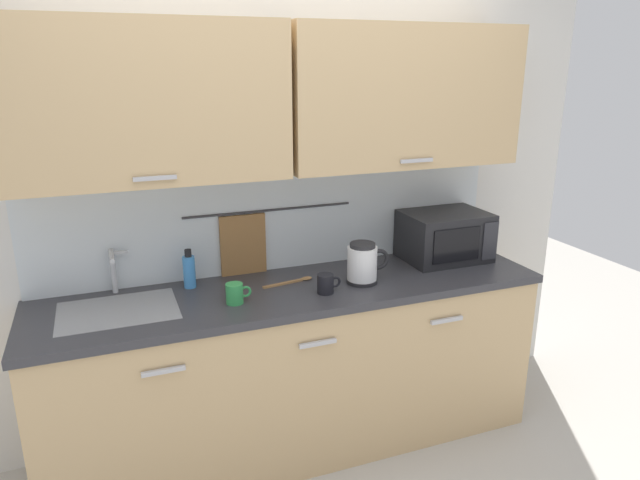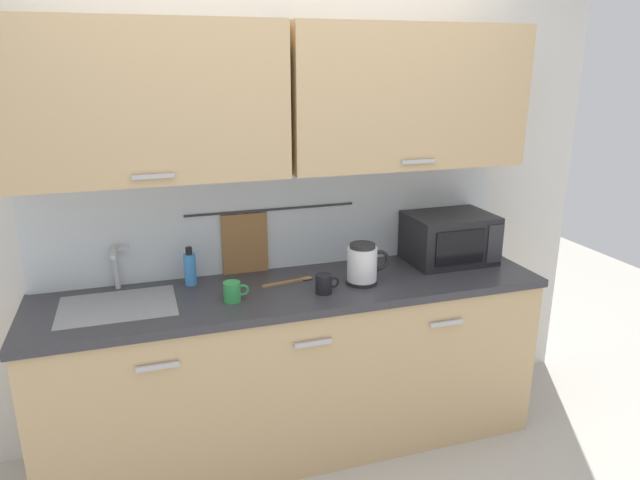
# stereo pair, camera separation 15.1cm
# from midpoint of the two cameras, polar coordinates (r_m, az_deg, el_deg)

# --- Properties ---
(ground) EXTENTS (8.00, 8.00, 0.00)m
(ground) POSITION_cam_midpoint_polar(r_m,az_deg,el_deg) (3.09, -1.80, -22.37)
(ground) COLOR #B7B2A8
(counter_unit) EXTENTS (2.53, 0.64, 0.90)m
(counter_unit) POSITION_cam_midpoint_polar(r_m,az_deg,el_deg) (3.07, -3.99, -12.42)
(counter_unit) COLOR tan
(counter_unit) RESTS_ON ground
(back_wall_assembly) EXTENTS (3.70, 0.41, 2.50)m
(back_wall_assembly) POSITION_cam_midpoint_polar(r_m,az_deg,el_deg) (2.93, -5.58, 8.35)
(back_wall_assembly) COLOR silver
(back_wall_assembly) RESTS_ON ground
(sink_faucet) EXTENTS (0.09, 0.17, 0.22)m
(sink_faucet) POSITION_cam_midpoint_polar(r_m,az_deg,el_deg) (2.93, -21.17, -2.40)
(sink_faucet) COLOR #B2B5BA
(sink_faucet) RESTS_ON counter_unit
(microwave) EXTENTS (0.46, 0.35, 0.27)m
(microwave) POSITION_cam_midpoint_polar(r_m,az_deg,el_deg) (3.29, 10.94, 0.39)
(microwave) COLOR black
(microwave) RESTS_ON counter_unit
(electric_kettle) EXTENTS (0.23, 0.16, 0.21)m
(electric_kettle) POSITION_cam_midpoint_polar(r_m,az_deg,el_deg) (2.90, 2.78, -2.34)
(electric_kettle) COLOR black
(electric_kettle) RESTS_ON counter_unit
(dish_soap_bottle) EXTENTS (0.06, 0.06, 0.20)m
(dish_soap_bottle) POSITION_cam_midpoint_polar(r_m,az_deg,el_deg) (2.93, -14.26, -2.98)
(dish_soap_bottle) COLOR #3F8CD8
(dish_soap_bottle) RESTS_ON counter_unit
(mug_near_sink) EXTENTS (0.12, 0.08, 0.09)m
(mug_near_sink) POSITION_cam_midpoint_polar(r_m,az_deg,el_deg) (2.71, -9.99, -5.24)
(mug_near_sink) COLOR green
(mug_near_sink) RESTS_ON counter_unit
(mug_by_kettle) EXTENTS (0.12, 0.08, 0.09)m
(mug_by_kettle) POSITION_cam_midpoint_polar(r_m,az_deg,el_deg) (2.78, -0.97, -4.35)
(mug_by_kettle) COLOR black
(mug_by_kettle) RESTS_ON counter_unit
(wooden_spoon) EXTENTS (0.28, 0.07, 0.01)m
(wooden_spoon) POSITION_cam_midpoint_polar(r_m,az_deg,el_deg) (2.93, -4.08, -4.09)
(wooden_spoon) COLOR #9E7042
(wooden_spoon) RESTS_ON counter_unit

